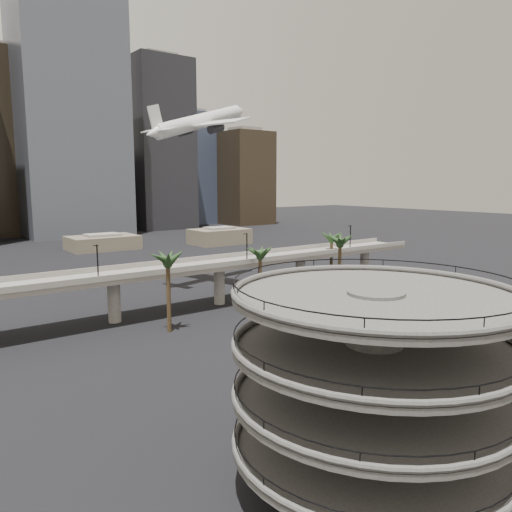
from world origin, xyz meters
TOP-DOWN VIEW (x-y plane):
  - ground at (0.00, 0.00)m, footprint 700.00×700.00m
  - parking_ramp at (-13.00, -4.00)m, footprint 22.20×22.20m
  - overpass at (0.00, 55.00)m, footprint 130.00×9.30m
  - palm_trees at (21.48, 47.47)m, footprint 54.40×18.40m
  - low_buildings at (6.89, 142.30)m, footprint 135.00×27.50m
  - skyline at (15.11, 217.09)m, footprint 269.00×86.00m
  - airborne_jet at (17.60, 72.80)m, footprint 31.37×28.20m
  - car_a at (4.63, 15.37)m, footprint 4.89×2.92m
  - car_b at (21.68, 15.94)m, footprint 4.50×1.93m
  - car_c at (23.43, 17.04)m, footprint 5.18×3.04m

SIDE VIEW (x-z plane):
  - ground at x=0.00m, z-range 0.00..0.00m
  - car_c at x=23.43m, z-range 0.00..1.41m
  - car_b at x=21.68m, z-range 0.00..1.44m
  - car_a at x=4.63m, z-range 0.00..1.56m
  - low_buildings at x=6.89m, z-range -0.54..6.26m
  - overpass at x=0.00m, z-range -0.01..14.69m
  - parking_ramp at x=-13.00m, z-range 1.16..18.51m
  - palm_trees at x=21.48m, z-range 4.30..18.30m
  - airborne_jet at x=17.60m, z-range 32.35..43.62m
  - skyline at x=15.11m, z-range -15.11..97.06m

